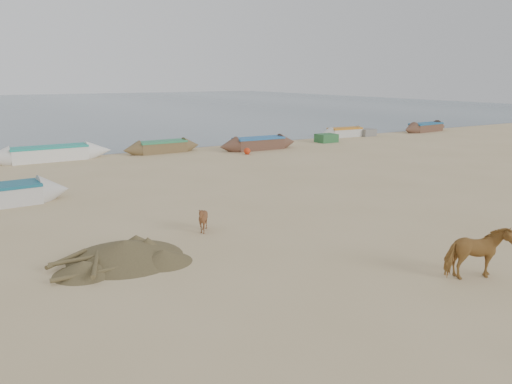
# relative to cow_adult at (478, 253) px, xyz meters

# --- Properties ---
(ground) EXTENTS (140.00, 140.00, 0.00)m
(ground) POSITION_rel_cow_adult_xyz_m (-2.01, 3.52, -0.68)
(ground) COLOR tan
(ground) RESTS_ON ground
(sea) EXTENTS (160.00, 160.00, 0.00)m
(sea) POSITION_rel_cow_adult_xyz_m (-2.01, 85.52, -0.67)
(sea) COLOR slate
(sea) RESTS_ON ground
(cow_adult) EXTENTS (1.77, 1.22, 1.37)m
(cow_adult) POSITION_rel_cow_adult_xyz_m (0.00, 0.00, 0.00)
(cow_adult) COLOR olive
(cow_adult) RESTS_ON ground
(calf_front) EXTENTS (0.96, 0.90, 0.89)m
(calf_front) POSITION_rel_cow_adult_xyz_m (-4.32, 7.06, -0.24)
(calf_front) COLOR brown
(calf_front) RESTS_ON ground
(debris_pile) EXTENTS (3.98, 3.98, 0.53)m
(debris_pile) POSITION_rel_cow_adult_xyz_m (-7.20, 6.03, -0.42)
(debris_pile) COLOR brown
(debris_pile) RESTS_ON ground
(waterline_canoes) EXTENTS (59.81, 4.11, 0.91)m
(waterline_canoes) POSITION_rel_cow_adult_xyz_m (-2.29, 23.84, -0.27)
(waterline_canoes) COLOR brown
(waterline_canoes) RESTS_ON ground
(beach_clutter) EXTENTS (44.55, 5.23, 0.64)m
(beach_clutter) POSITION_rel_cow_adult_xyz_m (2.27, 23.55, -0.38)
(beach_clutter) COLOR #285A29
(beach_clutter) RESTS_ON ground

